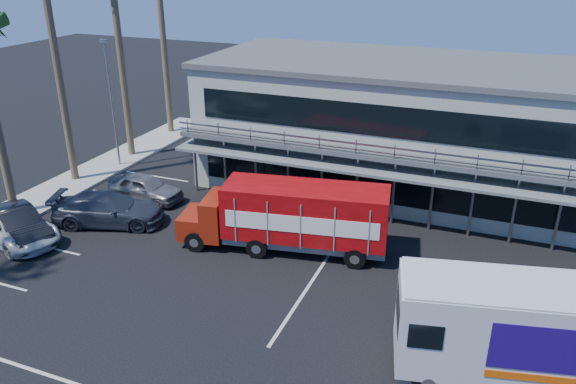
% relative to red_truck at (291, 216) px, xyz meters
% --- Properties ---
extents(ground, '(120.00, 120.00, 0.00)m').
position_rel_red_truck_xyz_m(ground, '(-0.17, -4.88, -1.79)').
color(ground, black).
rests_on(ground, ground).
extents(building, '(22.40, 12.00, 7.30)m').
position_rel_red_truck_xyz_m(building, '(2.83, 10.05, 1.87)').
color(building, '#9DA395').
rests_on(building, ground).
extents(curb_strip, '(3.00, 32.00, 0.16)m').
position_rel_red_truck_xyz_m(curb_strip, '(-15.17, 1.12, -1.71)').
color(curb_strip, '#A5A399').
rests_on(curb_strip, ground).
extents(light_pole_far, '(0.50, 0.25, 8.09)m').
position_rel_red_truck_xyz_m(light_pole_far, '(-14.37, 6.12, 2.71)').
color(light_pole_far, gray).
rests_on(light_pole_far, ground).
extents(red_truck, '(9.92, 3.88, 3.26)m').
position_rel_red_truck_xyz_m(red_truck, '(0.00, 0.00, 0.00)').
color(red_truck, maroon).
rests_on(red_truck, ground).
extents(white_van, '(7.76, 4.10, 3.61)m').
position_rel_red_truck_xyz_m(white_van, '(9.75, -5.42, 0.12)').
color(white_van, silver).
rests_on(white_van, ground).
extents(parked_car_b, '(5.07, 3.46, 1.58)m').
position_rel_red_truck_xyz_m(parked_car_b, '(-12.67, -3.86, -1.00)').
color(parked_car_b, black).
rests_on(parked_car_b, ground).
extents(parked_car_c, '(5.69, 3.84, 1.45)m').
position_rel_red_truck_xyz_m(parked_car_c, '(-12.67, -4.08, -1.06)').
color(parked_car_c, silver).
rests_on(parked_car_c, ground).
extents(parked_car_d, '(6.04, 3.96, 1.63)m').
position_rel_red_truck_xyz_m(parked_car_d, '(-9.67, -0.88, -0.98)').
color(parked_car_d, '#323743').
rests_on(parked_car_d, ground).
extents(parked_car_e, '(4.43, 1.97, 1.48)m').
position_rel_red_truck_xyz_m(parked_car_e, '(-9.67, 2.32, -1.05)').
color(parked_car_e, slate).
rests_on(parked_car_e, ground).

